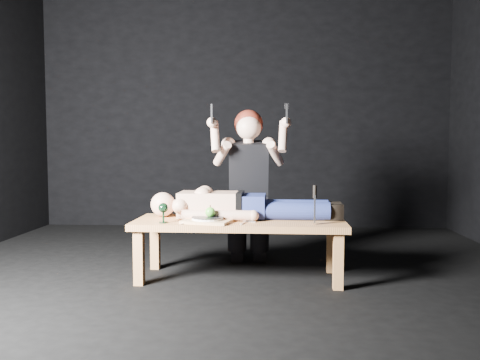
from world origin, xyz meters
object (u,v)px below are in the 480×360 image
(table, at_px, (240,249))
(carving_knife, at_px, (315,205))
(lying_man, at_px, (247,202))
(goblet, at_px, (163,213))
(kneeling_woman, at_px, (248,185))
(serving_tray, at_px, (207,221))

(table, bearing_deg, carving_knife, -17.51)
(lying_man, xyz_separation_m, carving_knife, (0.50, -0.30, 0.02))
(lying_man, distance_m, carving_knife, 0.58)
(table, relative_size, goblet, 10.78)
(table, bearing_deg, goblet, -160.27)
(goblet, height_order, carving_knife, carving_knife)
(lying_man, height_order, kneeling_woman, kneeling_woman)
(lying_man, xyz_separation_m, kneeling_woman, (-0.00, 0.41, 0.10))
(goblet, xyz_separation_m, carving_knife, (1.09, -0.01, 0.07))
(lying_man, xyz_separation_m, goblet, (-0.59, -0.29, -0.05))
(carving_knife, bearing_deg, table, 162.49)
(table, distance_m, serving_tray, 0.36)
(kneeling_woman, bearing_deg, table, -98.06)
(table, distance_m, kneeling_woman, 0.69)
(table, relative_size, serving_tray, 4.62)
(lying_man, bearing_deg, kneeling_woman, 91.50)
(table, distance_m, lying_man, 0.37)
(lying_man, relative_size, goblet, 10.02)
(serving_tray, bearing_deg, table, 31.29)
(carving_knife, bearing_deg, lying_man, 150.77)
(lying_man, bearing_deg, serving_tray, -136.80)
(table, bearing_deg, lying_man, 67.65)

